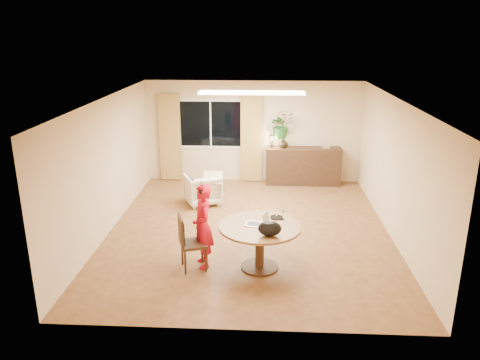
{
  "coord_description": "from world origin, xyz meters",
  "views": [
    {
      "loc": [
        0.27,
        -8.56,
        3.84
      ],
      "look_at": [
        -0.17,
        -0.2,
        1.12
      ],
      "focal_mm": 35.0,
      "sensor_mm": 36.0,
      "label": 1
    }
  ],
  "objects_px": {
    "sideboard": "(303,166)",
    "dining_chair": "(193,242)",
    "dining_table": "(260,235)",
    "armchair": "(203,189)",
    "child": "(203,226)"
  },
  "relations": [
    {
      "from": "dining_table",
      "to": "sideboard",
      "type": "xyz_separation_m",
      "value": [
        1.05,
        4.54,
        -0.13
      ]
    },
    {
      "from": "dining_table",
      "to": "armchair",
      "type": "relative_size",
      "value": 1.8
    },
    {
      "from": "dining_table",
      "to": "dining_chair",
      "type": "xyz_separation_m",
      "value": [
        -1.09,
        -0.07,
        -0.13
      ]
    },
    {
      "from": "dining_chair",
      "to": "armchair",
      "type": "xyz_separation_m",
      "value": [
        -0.24,
        3.05,
        -0.13
      ]
    },
    {
      "from": "child",
      "to": "armchair",
      "type": "relative_size",
      "value": 1.9
    },
    {
      "from": "armchair",
      "to": "sideboard",
      "type": "relative_size",
      "value": 0.4
    },
    {
      "from": "sideboard",
      "to": "dining_chair",
      "type": "bearing_deg",
      "value": -114.99
    },
    {
      "from": "dining_table",
      "to": "sideboard",
      "type": "height_order",
      "value": "sideboard"
    },
    {
      "from": "dining_table",
      "to": "sideboard",
      "type": "bearing_deg",
      "value": 76.93
    },
    {
      "from": "dining_table",
      "to": "child",
      "type": "height_order",
      "value": "child"
    },
    {
      "from": "dining_chair",
      "to": "armchair",
      "type": "distance_m",
      "value": 3.06
    },
    {
      "from": "dining_chair",
      "to": "child",
      "type": "height_order",
      "value": "child"
    },
    {
      "from": "dining_chair",
      "to": "armchair",
      "type": "bearing_deg",
      "value": 76.76
    },
    {
      "from": "dining_chair",
      "to": "armchair",
      "type": "relative_size",
      "value": 1.26
    },
    {
      "from": "armchair",
      "to": "sideboard",
      "type": "bearing_deg",
      "value": -170.5
    }
  ]
}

